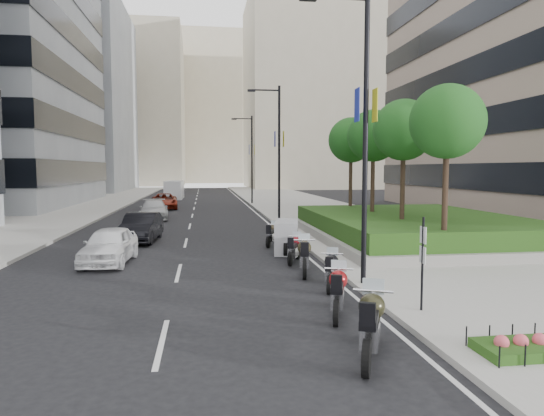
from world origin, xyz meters
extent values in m
plane|color=black|center=(0.00, 0.00, 0.00)|extent=(160.00, 160.00, 0.00)
cube|color=#9E9B93|center=(9.00, 30.00, 0.07)|extent=(10.00, 100.00, 0.15)
cube|color=#9E9B93|center=(-12.00, 30.00, 0.07)|extent=(8.00, 100.00, 0.15)
cube|color=silver|center=(3.70, 30.00, 0.01)|extent=(0.12, 100.00, 0.01)
cube|color=silver|center=(-1.50, 30.00, 0.01)|extent=(0.12, 100.00, 0.01)
cube|color=gray|center=(-24.00, 70.00, 15.00)|extent=(22.00, 26.00, 30.00)
cube|color=#B7AD93|center=(22.00, 80.00, 18.00)|extent=(28.00, 24.00, 36.00)
cube|color=#B7AD93|center=(-18.00, 100.00, 17.00)|extent=(26.00, 24.00, 34.00)
cube|color=#B7AD93|center=(2.00, 120.00, 19.00)|extent=(30.00, 24.00, 38.00)
cube|color=gray|center=(10.00, 10.00, 0.35)|extent=(10.00, 14.00, 0.40)
cube|color=#214313|center=(10.00, 10.00, 0.95)|extent=(9.40, 13.40, 0.80)
cube|color=#214313|center=(5.60, -5.00, 0.25)|extent=(2.00, 1.00, 0.20)
cylinder|color=#332319|center=(8.50, 4.00, 2.55)|extent=(0.22, 0.22, 4.00)
sphere|color=#184816|center=(8.50, 4.00, 5.45)|extent=(2.80, 2.80, 2.80)
cylinder|color=#332319|center=(8.50, 8.00, 2.55)|extent=(0.22, 0.22, 4.00)
sphere|color=#184816|center=(8.50, 8.00, 5.45)|extent=(2.80, 2.80, 2.80)
cylinder|color=#332319|center=(8.50, 12.00, 2.55)|extent=(0.22, 0.22, 4.00)
sphere|color=#184816|center=(8.50, 12.00, 5.45)|extent=(2.80, 2.80, 2.80)
cylinder|color=#332319|center=(8.50, 16.00, 2.55)|extent=(0.22, 0.22, 4.00)
sphere|color=#184816|center=(8.50, 16.00, 5.45)|extent=(2.80, 2.80, 2.80)
cylinder|color=black|center=(4.30, 1.00, 4.50)|extent=(0.16, 0.16, 9.00)
cube|color=yellow|center=(4.58, 1.00, 5.60)|extent=(0.02, 0.45, 1.00)
cube|color=#1B2999|center=(4.02, 1.00, 5.60)|extent=(0.02, 0.45, 1.00)
cylinder|color=black|center=(4.30, 18.00, 4.50)|extent=(0.16, 0.16, 9.00)
cylinder|color=black|center=(3.40, 18.00, 8.70)|extent=(1.80, 0.10, 0.10)
cube|color=black|center=(2.50, 18.00, 8.65)|extent=(0.50, 0.22, 0.14)
cube|color=yellow|center=(4.58, 18.00, 5.60)|extent=(0.02, 0.45, 1.00)
cube|color=#1B2999|center=(4.02, 18.00, 5.60)|extent=(0.02, 0.45, 1.00)
cylinder|color=black|center=(4.30, 36.00, 4.50)|extent=(0.16, 0.16, 9.00)
cylinder|color=black|center=(3.40, 36.00, 8.70)|extent=(1.80, 0.10, 0.10)
cube|color=black|center=(2.50, 36.00, 8.65)|extent=(0.50, 0.22, 0.14)
cube|color=yellow|center=(4.58, 36.00, 5.60)|extent=(0.02, 0.45, 1.00)
cube|color=#1B2999|center=(4.02, 36.00, 5.60)|extent=(0.02, 0.45, 1.00)
cylinder|color=black|center=(4.80, -2.00, 1.25)|extent=(0.06, 0.06, 2.50)
cube|color=silver|center=(4.80, -2.00, 2.05)|extent=(0.02, 0.32, 0.42)
cube|color=silver|center=(4.80, -2.00, 1.55)|extent=(0.02, 0.32, 0.42)
cylinder|color=black|center=(2.24, -5.26, 0.34)|extent=(0.40, 0.68, 0.68)
cylinder|color=black|center=(2.96, -3.64, 0.34)|extent=(0.40, 0.68, 0.68)
cube|color=silver|center=(2.58, -4.50, 0.53)|extent=(0.68, 0.99, 0.46)
sphere|color=black|center=(2.72, -4.17, 0.95)|extent=(0.53, 0.53, 0.53)
cube|color=black|center=(2.44, -4.80, 0.88)|extent=(0.62, 0.88, 0.18)
cylinder|color=silver|center=(2.84, -3.89, 1.19)|extent=(0.77, 0.38, 0.06)
cylinder|color=black|center=(2.46, -2.48, 0.31)|extent=(0.31, 0.63, 0.62)
cylinder|color=black|center=(2.97, -0.95, 0.31)|extent=(0.31, 0.63, 0.62)
cube|color=silver|center=(2.70, -1.76, 0.48)|extent=(0.55, 0.91, 0.42)
sphere|color=maroon|center=(2.80, -1.44, 0.87)|extent=(0.48, 0.48, 0.48)
cube|color=black|center=(2.60, -2.05, 0.81)|extent=(0.50, 0.81, 0.16)
cylinder|color=silver|center=(2.89, -1.18, 1.09)|extent=(0.72, 0.28, 0.05)
cylinder|color=black|center=(3.04, 0.36, 0.29)|extent=(0.29, 0.58, 0.57)
cylinder|color=black|center=(3.52, 1.75, 0.29)|extent=(0.29, 0.58, 0.57)
cube|color=silver|center=(3.26, 1.01, 0.44)|extent=(0.52, 0.83, 0.39)
sphere|color=black|center=(3.36, 1.30, 0.79)|extent=(0.44, 0.44, 0.44)
cube|color=black|center=(3.17, 0.75, 0.74)|extent=(0.47, 0.74, 0.15)
cylinder|color=silver|center=(3.45, 1.53, 0.99)|extent=(0.66, 0.27, 0.05)
cylinder|color=black|center=(2.72, 2.35, 0.32)|extent=(0.25, 0.65, 0.64)
cylinder|color=black|center=(3.05, 3.98, 0.32)|extent=(0.25, 0.65, 0.64)
cube|color=silver|center=(2.88, 3.11, 0.50)|extent=(0.48, 0.92, 0.44)
sphere|color=#36301E|center=(2.94, 3.45, 0.89)|extent=(0.50, 0.50, 0.50)
cube|color=black|center=(2.82, 2.81, 0.83)|extent=(0.44, 0.82, 0.17)
cylinder|color=silver|center=(3.00, 3.72, 1.12)|extent=(0.76, 0.20, 0.05)
cylinder|color=black|center=(2.64, 4.59, 0.28)|extent=(0.31, 0.56, 0.56)
cylinder|color=black|center=(3.19, 5.92, 0.28)|extent=(0.31, 0.56, 0.56)
cube|color=silver|center=(2.90, 5.21, 0.43)|extent=(0.54, 0.81, 0.38)
sphere|color=maroon|center=(3.01, 5.49, 0.77)|extent=(0.43, 0.43, 0.43)
cube|color=black|center=(2.80, 4.96, 0.72)|extent=(0.49, 0.72, 0.14)
cylinder|color=silver|center=(3.10, 5.71, 0.97)|extent=(0.63, 0.29, 0.04)
cylinder|color=black|center=(2.80, 6.55, 0.34)|extent=(0.27, 0.70, 0.69)
cylinder|color=black|center=(3.17, 8.29, 0.34)|extent=(0.27, 0.70, 0.69)
cube|color=gray|center=(2.98, 7.42, 0.72)|extent=(1.41, 2.48, 1.39)
cylinder|color=black|center=(2.37, 8.91, 0.27)|extent=(0.31, 0.55, 0.55)
cylinder|color=black|center=(2.90, 10.22, 0.27)|extent=(0.31, 0.55, 0.55)
cube|color=silver|center=(2.62, 9.52, 0.43)|extent=(0.53, 0.80, 0.37)
sphere|color=#2E271A|center=(2.73, 9.79, 0.76)|extent=(0.43, 0.43, 0.43)
cube|color=black|center=(2.52, 9.28, 0.71)|extent=(0.48, 0.71, 0.14)
cylinder|color=silver|center=(2.82, 10.02, 0.96)|extent=(0.62, 0.29, 0.04)
imported|color=white|center=(-4.25, 6.12, 0.71)|extent=(1.92, 4.26, 1.42)
imported|color=black|center=(-3.73, 11.74, 0.73)|extent=(1.87, 4.51, 1.45)
imported|color=#AEAEB0|center=(-4.20, 22.67, 0.70)|extent=(2.38, 5.01, 1.41)
imported|color=maroon|center=(-4.19, 31.89, 0.70)|extent=(2.67, 5.21, 1.41)
cube|color=white|center=(-4.15, 46.63, 1.10)|extent=(2.16, 5.29, 2.20)
cube|color=white|center=(-4.15, 44.65, 0.58)|extent=(2.03, 1.32, 1.15)
cylinder|color=black|center=(-4.99, 44.75, 0.37)|extent=(0.26, 0.73, 0.73)
cylinder|color=black|center=(-3.31, 44.75, 0.37)|extent=(0.26, 0.73, 0.73)
cylinder|color=black|center=(-4.99, 48.31, 0.37)|extent=(0.26, 0.73, 0.73)
cylinder|color=black|center=(-3.31, 48.31, 0.37)|extent=(0.26, 0.73, 0.73)
camera|label=1|loc=(-0.57, -13.26, 3.70)|focal=32.00mm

